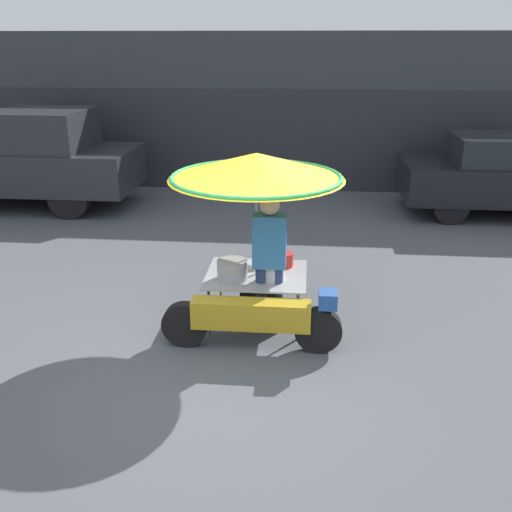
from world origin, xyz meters
name	(u,v)px	position (x,y,z in m)	size (l,w,h in m)	color
ground_plane	(221,371)	(0.00, 0.00, 0.00)	(36.00, 36.00, 0.00)	#4C4F54
shopfront_building	(274,109)	(0.00, 8.85, 1.72)	(28.00, 2.06, 3.45)	#38383D
vendor_motorcycle_cart	(256,192)	(0.27, 1.11, 1.66)	(2.03, 2.01, 2.10)	black
vendor_person	(269,257)	(0.44, 0.96, 0.94)	(0.38, 0.22, 1.67)	navy
pickup_truck	(13,160)	(-5.19, 6.00, 0.96)	(5.31, 1.90, 1.97)	black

